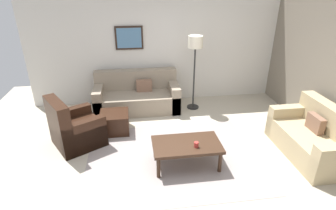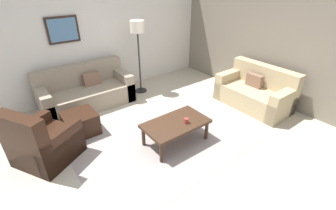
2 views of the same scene
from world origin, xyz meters
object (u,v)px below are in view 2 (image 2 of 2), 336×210
at_px(armchair_leather, 42,145).
at_px(coffee_table, 176,125).
at_px(couch_loveseat, 256,92).
at_px(framed_artwork, 63,30).
at_px(ottoman, 81,123).
at_px(cup, 186,121).
at_px(couch_main, 86,92).
at_px(lamp_standing, 138,34).

xyz_separation_m(armchair_leather, coffee_table, (1.92, -0.86, 0.05)).
relative_size(couch_loveseat, framed_artwork, 2.44).
distance_m(couch_loveseat, coffee_table, 2.28).
distance_m(armchair_leather, ottoman, 0.83).
xyz_separation_m(coffee_table, cup, (0.13, -0.12, 0.09)).
xyz_separation_m(couch_main, couch_loveseat, (3.00, -2.32, 0.00)).
bearing_deg(lamp_standing, coffee_table, -105.67).
xyz_separation_m(couch_main, framed_artwork, (-0.10, 0.41, 1.29)).
distance_m(ottoman, lamp_standing, 2.34).
bearing_deg(couch_main, coffee_table, -72.61).
relative_size(couch_main, armchair_leather, 1.76).
relative_size(lamp_standing, framed_artwork, 2.69).
distance_m(armchair_leather, framed_artwork, 2.51).
bearing_deg(armchair_leather, couch_loveseat, -11.74).
bearing_deg(couch_main, lamp_standing, -7.23).
bearing_deg(coffee_table, armchair_leather, 155.93).
relative_size(couch_loveseat, ottoman, 2.77).
xyz_separation_m(couch_loveseat, ottoman, (-3.48, 1.29, -0.10)).
relative_size(ottoman, framed_artwork, 0.88).
relative_size(cup, framed_artwork, 0.14).
xyz_separation_m(ottoman, cup, (1.33, -1.40, 0.25)).
bearing_deg(ottoman, lamp_standing, 25.50).
bearing_deg(cup, couch_loveseat, 2.87).
bearing_deg(ottoman, couch_main, 64.74).
bearing_deg(lamp_standing, cup, -101.84).
xyz_separation_m(couch_main, lamp_standing, (1.32, -0.17, 1.11)).
bearing_deg(lamp_standing, armchair_leather, -153.14).
xyz_separation_m(ottoman, framed_artwork, (0.38, 1.44, 1.39)).
bearing_deg(framed_artwork, ottoman, -104.95).
xyz_separation_m(couch_loveseat, framed_artwork, (-3.10, 2.73, 1.29)).
bearing_deg(armchair_leather, ottoman, 30.16).
distance_m(couch_loveseat, framed_artwork, 4.33).
relative_size(couch_main, couch_loveseat, 1.24).
height_order(couch_loveseat, ottoman, couch_loveseat).
distance_m(lamp_standing, framed_artwork, 1.55).
relative_size(couch_loveseat, cup, 17.88).
bearing_deg(couch_main, armchair_leather, -129.73).
bearing_deg(ottoman, coffee_table, -46.55).
bearing_deg(ottoman, couch_loveseat, -20.30).
height_order(couch_loveseat, cup, couch_loveseat).
xyz_separation_m(coffee_table, lamp_standing, (0.60, 2.14, 1.05)).
relative_size(ottoman, coffee_table, 0.51).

